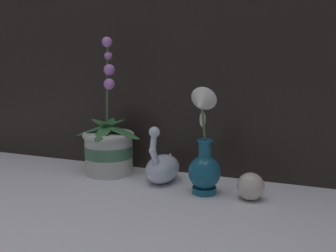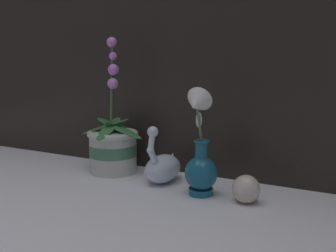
{
  "view_description": "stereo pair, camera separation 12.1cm",
  "coord_description": "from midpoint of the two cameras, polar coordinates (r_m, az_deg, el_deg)",
  "views": [
    {
      "loc": [
        0.44,
        -0.98,
        0.38
      ],
      "look_at": [
        -0.0,
        0.13,
        0.18
      ],
      "focal_mm": 42.0,
      "sensor_mm": 36.0,
      "label": 1
    },
    {
      "loc": [
        0.55,
        -0.93,
        0.38
      ],
      "look_at": [
        -0.0,
        0.13,
        0.18
      ],
      "focal_mm": 42.0,
      "sensor_mm": 36.0,
      "label": 2
    }
  ],
  "objects": [
    {
      "name": "orchid_potted_plant",
      "position": [
        1.36,
        -5.47,
        -2.87
      ],
      "size": [
        0.25,
        0.22,
        0.46
      ],
      "color": "beige",
      "rests_on": "ground_plane"
    },
    {
      "name": "blue_vase",
      "position": [
        1.12,
        7.8,
        -4.79
      ],
      "size": [
        0.09,
        0.13,
        0.31
      ],
      "color": "#195B75",
      "rests_on": "ground_plane"
    },
    {
      "name": "swan_figurine",
      "position": [
        1.25,
        2.05,
        -5.92
      ],
      "size": [
        0.1,
        0.18,
        0.19
      ],
      "color": "silver",
      "rests_on": "ground_plane"
    },
    {
      "name": "ground_plane",
      "position": [
        1.15,
        0.21,
        -10.04
      ],
      "size": [
        2.8,
        2.8,
        0.0
      ],
      "primitive_type": "plane",
      "color": "white"
    },
    {
      "name": "glass_sphere",
      "position": [
        1.11,
        14.4,
        -8.89
      ],
      "size": [
        0.08,
        0.08,
        0.08
      ],
      "color": "beige",
      "rests_on": "ground_plane"
    }
  ]
}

